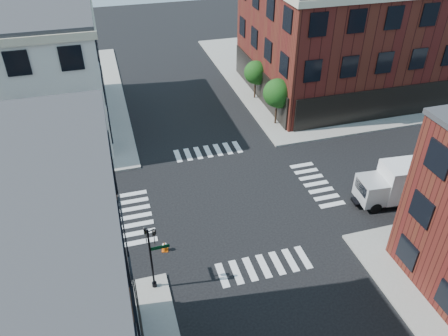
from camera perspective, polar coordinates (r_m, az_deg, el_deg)
name	(u,v)px	position (r m, az deg, el deg)	size (l,w,h in m)	color
ground	(231,199)	(32.89, 0.95, -4.09)	(120.00, 120.00, 0.00)	black
sidewalk_ne	(344,68)	(57.58, 15.35, 12.44)	(30.00, 30.00, 0.15)	gray
building_ne	(371,33)	(51.48, 18.64, 16.36)	(25.00, 16.00, 12.00)	#491512
tree_near	(278,94)	(41.54, 7.06, 9.51)	(2.69, 2.69, 4.49)	black
tree_far	(256,74)	(46.76, 4.22, 12.20)	(2.43, 2.43, 4.07)	black
signal_pole	(151,251)	(25.13, -9.46, -10.70)	(1.29, 1.24, 4.60)	black
box_truck	(407,182)	(34.48, 22.81, -1.68)	(7.29, 2.72, 3.24)	silver
traffic_cone	(165,246)	(28.90, -7.77, -10.09)	(0.48, 0.48, 0.75)	#CD5009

